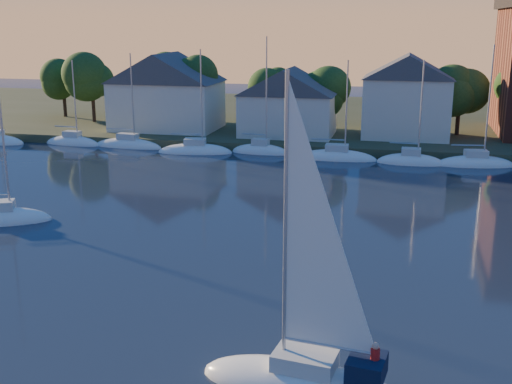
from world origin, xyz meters
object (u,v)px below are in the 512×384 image
(clubhouse_west, at_px, (167,90))
(clubhouse_centre, at_px, (288,101))
(drifting_sailboat_left, at_px, (1,221))
(hero_sailboat, at_px, (308,377))
(clubhouse_east, at_px, (407,95))

(clubhouse_west, xyz_separation_m, clubhouse_centre, (16.00, -1.00, -0.80))
(clubhouse_west, relative_size, clubhouse_centre, 1.18)
(clubhouse_west, bearing_deg, drifting_sailboat_left, -88.42)
(clubhouse_west, bearing_deg, hero_sailboat, -63.98)
(clubhouse_east, xyz_separation_m, drifting_sailboat_left, (-28.96, -38.68, -5.90))
(clubhouse_east, bearing_deg, clubhouse_west, -178.09)
(clubhouse_west, relative_size, drifting_sailboat_left, 1.19)
(hero_sailboat, bearing_deg, clubhouse_east, -85.68)
(hero_sailboat, xyz_separation_m, drifting_sailboat_left, (-25.70, 17.10, -0.49))
(clubhouse_east, relative_size, hero_sailboat, 0.75)
(drifting_sailboat_left, bearing_deg, clubhouse_east, 28.76)
(clubhouse_west, xyz_separation_m, hero_sailboat, (26.74, -54.78, -5.35))
(clubhouse_west, height_order, hero_sailboat, hero_sailboat)
(hero_sailboat, bearing_deg, clubhouse_centre, -71.04)
(clubhouse_centre, height_order, drifting_sailboat_left, drifting_sailboat_left)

